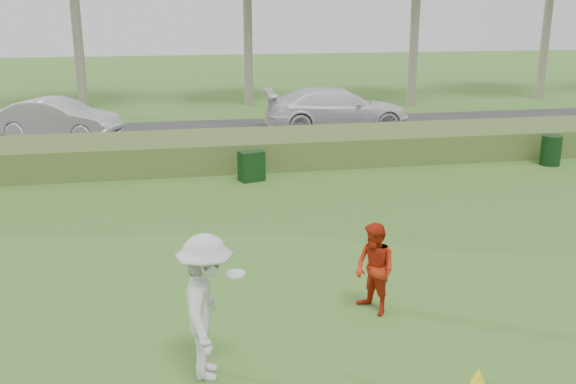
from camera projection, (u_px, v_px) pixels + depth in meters
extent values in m
plane|color=#396C24|center=(340.00, 350.00, 9.52)|extent=(120.00, 120.00, 0.00)
cube|color=#476327|center=(240.00, 149.00, 20.70)|extent=(80.00, 3.00, 0.90)
cube|color=#2D2D2D|center=(225.00, 133.00, 25.53)|extent=(80.00, 6.00, 0.06)
imported|color=silver|center=(206.00, 307.00, 8.60)|extent=(0.92, 1.41, 2.04)
cylinder|color=white|center=(235.00, 274.00, 8.55)|extent=(0.27, 0.27, 0.03)
imported|color=#B7270F|center=(375.00, 269.00, 10.49)|extent=(0.84, 0.92, 1.54)
cone|color=yellow|center=(478.00, 375.00, 8.66)|extent=(0.20, 0.20, 0.22)
cube|color=black|center=(252.00, 166.00, 18.59)|extent=(0.80, 0.63, 0.88)
cylinder|color=black|center=(551.00, 150.00, 20.45)|extent=(0.80, 0.80, 0.95)
imported|color=silver|center=(58.00, 119.00, 24.12)|extent=(4.86, 3.23, 1.51)
imported|color=white|center=(337.00, 109.00, 25.87)|extent=(5.96, 2.70, 1.69)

